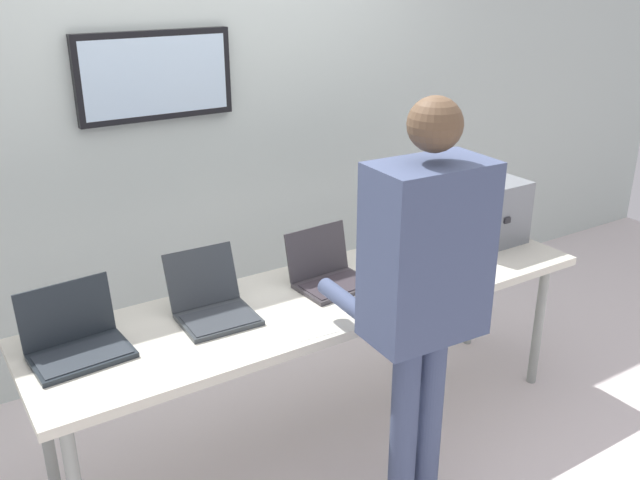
{
  "coord_description": "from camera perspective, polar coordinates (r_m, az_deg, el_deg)",
  "views": [
    {
      "loc": [
        -1.53,
        -2.35,
        2.14
      ],
      "look_at": [
        -0.03,
        -0.02,
        1.03
      ],
      "focal_mm": 38.83,
      "sensor_mm": 36.0,
      "label": 1
    }
  ],
  "objects": [
    {
      "name": "back_wall",
      "position": [
        3.91,
        -8.94,
        7.98
      ],
      "size": [
        8.0,
        0.11,
        2.43
      ],
      "color": "silver",
      "rests_on": "ground"
    },
    {
      "name": "laptop_station_1",
      "position": [
        2.95,
        -8.9,
        -5.14
      ],
      "size": [
        0.32,
        0.35,
        0.26
      ],
      "color": "#33383C",
      "rests_on": "workbench"
    },
    {
      "name": "workbench",
      "position": [
        3.15,
        0.25,
        -5.31
      ],
      "size": [
        2.61,
        0.7,
        0.76
      ],
      "color": "beige",
      "rests_on": "ground"
    },
    {
      "name": "equipment_box",
      "position": [
        3.74,
        13.53,
        2.25
      ],
      "size": [
        0.39,
        0.3,
        0.34
      ],
      "color": "slate",
      "rests_on": "workbench"
    },
    {
      "name": "laptop_station_3",
      "position": [
        3.52,
        8.39,
        -0.52
      ],
      "size": [
        0.33,
        0.3,
        0.26
      ],
      "color": "#26242B",
      "rests_on": "workbench"
    },
    {
      "name": "paper_sheet",
      "position": [
        2.89,
        -1.67,
        -6.74
      ],
      "size": [
        0.24,
        0.31,
        0.0
      ],
      "color": "white",
      "rests_on": "workbench"
    },
    {
      "name": "ground",
      "position": [
        3.54,
        0.23,
        -15.76
      ],
      "size": [
        8.0,
        8.0,
        0.04
      ],
      "primitive_type": "cube",
      "color": "silver"
    },
    {
      "name": "person",
      "position": [
        2.58,
        8.54,
        -3.39
      ],
      "size": [
        0.45,
        0.6,
        1.74
      ],
      "color": "#424E6F",
      "rests_on": "ground"
    },
    {
      "name": "laptop_station_2",
      "position": [
        3.2,
        0.67,
        -2.69
      ],
      "size": [
        0.34,
        0.31,
        0.25
      ],
      "color": "#3A363A",
      "rests_on": "workbench"
    },
    {
      "name": "laptop_station_0",
      "position": [
        2.81,
        -19.48,
        -7.71
      ],
      "size": [
        0.37,
        0.3,
        0.25
      ],
      "color": "#20272D",
      "rests_on": "workbench"
    }
  ]
}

